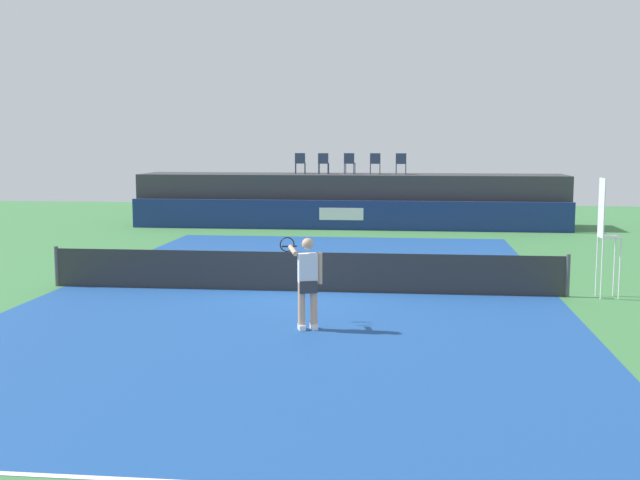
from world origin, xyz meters
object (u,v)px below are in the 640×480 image
at_px(spectator_chair_far_left, 300,162).
at_px(net_post_near, 57,266).
at_px(net_post_far, 568,275).
at_px(tennis_player, 307,280).
at_px(spectator_chair_right, 375,162).
at_px(tennis_ball, 250,279).
at_px(umpire_chair, 605,229).
at_px(spectator_chair_left, 323,162).
at_px(spectator_chair_far_right, 401,163).
at_px(spectator_chair_center, 349,162).

relative_size(spectator_chair_far_left, net_post_near, 0.89).
distance_m(net_post_far, tennis_player, 6.83).
relative_size(net_post_far, tennis_player, 0.56).
relative_size(spectator_chair_right, tennis_ball, 13.06).
xyz_separation_m(umpire_chair, tennis_player, (-6.39, -3.88, -0.63)).
xyz_separation_m(spectator_chair_left, net_post_far, (7.36, -15.19, -2.19)).
height_order(umpire_chair, net_post_far, umpire_chair).
relative_size(spectator_chair_right, net_post_near, 0.89).
bearing_deg(spectator_chair_far_right, spectator_chair_right, 175.38).
height_order(spectator_chair_left, umpire_chair, spectator_chair_left).
bearing_deg(net_post_far, spectator_chair_right, 108.64).
xyz_separation_m(spectator_chair_far_left, spectator_chair_left, (1.03, -0.19, 0.00)).
relative_size(spectator_chair_far_right, tennis_ball, 13.06).
height_order(umpire_chair, net_post_near, umpire_chair).
distance_m(spectator_chair_left, tennis_ball, 14.14).
height_order(spectator_chair_left, tennis_ball, spectator_chair_left).
bearing_deg(umpire_chair, spectator_chair_far_right, 107.70).
relative_size(spectator_chair_far_left, spectator_chair_left, 1.00).
xyz_separation_m(spectator_chair_far_left, tennis_ball, (0.62, -14.07, -2.66)).
bearing_deg(spectator_chair_center, net_post_far, -67.82).
height_order(net_post_near, tennis_ball, net_post_near).
relative_size(spectator_chair_left, tennis_player, 0.50).
bearing_deg(net_post_near, spectator_chair_far_right, 61.26).
height_order(spectator_chair_far_right, tennis_player, spectator_chair_far_right).
height_order(spectator_chair_left, spectator_chair_far_right, same).
height_order(net_post_far, tennis_ball, net_post_far).
bearing_deg(spectator_chair_left, umpire_chair, -61.81).
bearing_deg(tennis_ball, spectator_chair_left, 88.31).
bearing_deg(spectator_chair_far_left, spectator_chair_center, -0.91).
relative_size(spectator_chair_left, umpire_chair, 0.32).
bearing_deg(net_post_near, spectator_chair_center, 68.19).
bearing_deg(tennis_player, net_post_far, 34.75).
bearing_deg(net_post_near, tennis_ball, 15.85).
distance_m(spectator_chair_left, net_post_far, 17.02).
height_order(spectator_chair_right, spectator_chair_far_right, same).
relative_size(umpire_chair, net_post_near, 2.76).
distance_m(spectator_chair_left, spectator_chair_right, 2.20).
bearing_deg(spectator_chair_left, spectator_chair_far_right, 0.14).
height_order(spectator_chair_far_left, spectator_chair_right, same).
distance_m(spectator_chair_right, net_post_near, 17.06).
bearing_deg(umpire_chair, spectator_chair_left, 118.19).
height_order(spectator_chair_right, tennis_ball, spectator_chair_right).
height_order(spectator_chair_right, tennis_player, spectator_chair_right).
bearing_deg(tennis_player, spectator_chair_center, 91.96).
distance_m(spectator_chair_left, spectator_chair_far_right, 3.29).
bearing_deg(spectator_chair_right, spectator_chair_far_right, -4.62).
bearing_deg(umpire_chair, spectator_chair_center, 114.65).
height_order(spectator_chair_center, tennis_ball, spectator_chair_center).
xyz_separation_m(net_post_far, tennis_player, (-5.60, -3.88, 0.46)).
distance_m(spectator_chair_center, net_post_near, 16.68).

